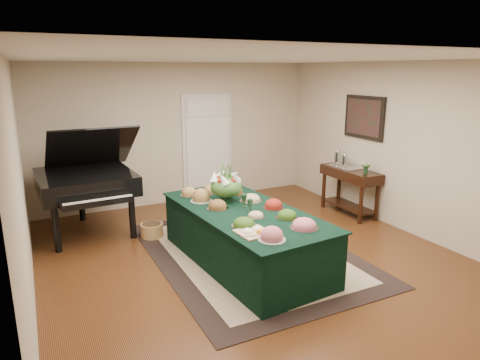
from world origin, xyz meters
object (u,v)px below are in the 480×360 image
mahogany_sideboard (350,179)px  buffet_table (244,236)px  floral_centerpiece (226,183)px  grand_piano (86,181)px

mahogany_sideboard → buffet_table: bearing=-159.5°
floral_centerpiece → mahogany_sideboard: bearing=11.1°
buffet_table → mahogany_sideboard: mahogany_sideboard is taller
grand_piano → mahogany_sideboard: size_ratio=1.46×
buffet_table → mahogany_sideboard: (2.65, 0.99, 0.26)m
floral_centerpiece → grand_piano: bearing=134.8°
floral_centerpiece → grand_piano: size_ratio=0.26×
floral_centerpiece → mahogany_sideboard: 2.78m
grand_piano → buffet_table: bearing=-51.1°
mahogany_sideboard → grand_piano: bearing=165.4°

